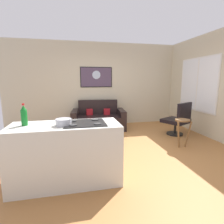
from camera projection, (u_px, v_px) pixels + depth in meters
ground at (119, 150)px, 4.06m from camera, size 6.40×6.40×0.04m
back_wall at (102, 85)px, 6.14m from camera, size 6.40×0.05×2.80m
right_wall at (214, 86)px, 4.64m from camera, size 0.05×6.40×2.80m
couch at (98, 120)px, 5.73m from camera, size 1.74×1.07×0.90m
coffee_table at (100, 125)px, 4.61m from camera, size 0.87×0.54×0.45m
armchair at (178, 119)px, 5.01m from camera, size 0.87×0.86×0.94m
bar_stool at (182, 125)px, 4.12m from camera, size 0.38×0.37×0.66m
kitchen_counter at (67, 153)px, 2.68m from camera, size 1.60×0.67×0.93m
soda_bottle at (24, 116)px, 2.52m from camera, size 0.09×0.09×0.32m
mixing_bowl at (64, 122)px, 2.53m from camera, size 0.22×0.22×0.10m
wall_painting at (96, 77)px, 6.02m from camera, size 1.08×0.03×0.68m
window at (197, 85)px, 5.21m from camera, size 0.03×1.59×1.56m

